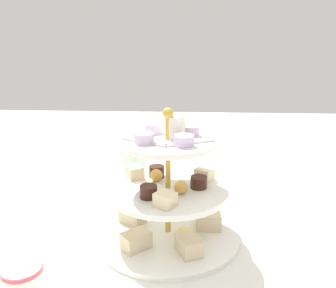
% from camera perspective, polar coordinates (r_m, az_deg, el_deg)
% --- Properties ---
extents(ground_plane, '(2.40, 2.40, 0.00)m').
position_cam_1_polar(ground_plane, '(0.70, -0.00, -14.64)').
color(ground_plane, silver).
extents(tiered_serving_stand, '(0.27, 0.27, 0.25)m').
position_cam_1_polar(tiered_serving_stand, '(0.66, 0.05, -8.85)').
color(tiered_serving_stand, white).
rests_on(tiered_serving_stand, ground_plane).
extents(water_glass_tall_right, '(0.07, 0.07, 0.14)m').
position_cam_1_polar(water_glass_tall_right, '(0.89, -5.51, -2.78)').
color(water_glass_tall_right, silver).
rests_on(water_glass_tall_right, ground_plane).
extents(teacup_with_saucer, '(0.09, 0.09, 0.05)m').
position_cam_1_polar(teacup_with_saucer, '(0.59, -22.29, -20.02)').
color(teacup_with_saucer, white).
rests_on(teacup_with_saucer, ground_plane).
extents(butter_knife_left, '(0.09, 0.16, 0.00)m').
position_cam_1_polar(butter_knife_left, '(0.87, 17.93, -8.73)').
color(butter_knife_left, silver).
rests_on(butter_knife_left, ground_plane).
extents(butter_knife_right, '(0.02, 0.17, 0.00)m').
position_cam_1_polar(butter_knife_right, '(0.79, -22.94, -11.94)').
color(butter_knife_right, silver).
rests_on(butter_knife_right, ground_plane).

